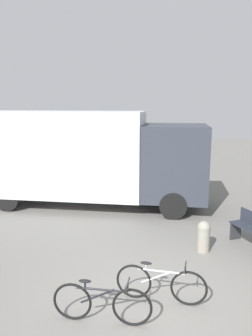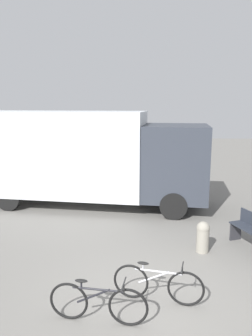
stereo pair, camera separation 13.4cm
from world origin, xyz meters
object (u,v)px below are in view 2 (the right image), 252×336
bicycle_near (98,303)px  delivery_truck (87,155)px  bollard_near_bench (203,236)px  bicycle_middle (158,284)px

bicycle_near → delivery_truck: bearing=107.5°
bollard_near_bench → bicycle_middle: bearing=-119.8°
bicycle_near → bollard_near_bench: size_ratio=2.15×
delivery_truck → bicycle_near: size_ratio=4.95×
delivery_truck → bicycle_middle: bearing=-62.8°
delivery_truck → bicycle_middle: size_ratio=5.01×
delivery_truck → bollard_near_bench: 5.35m
delivery_truck → bicycle_middle: 6.55m
bicycle_near → bicycle_middle: (1.04, 0.64, 0.00)m
bicycle_near → bollard_near_bench: bollard_near_bench is taller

